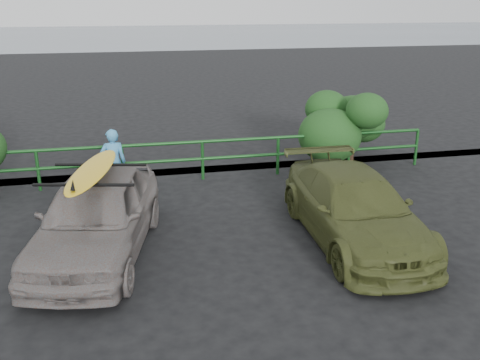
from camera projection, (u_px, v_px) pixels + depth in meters
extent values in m
plane|color=black|center=(188.00, 277.00, 9.00)|extent=(80.00, 80.00, 0.00)
plane|color=slate|center=(128.00, 36.00, 64.47)|extent=(200.00, 200.00, 0.00)
imported|color=slate|center=(97.00, 216.00, 9.58)|extent=(2.69, 4.70, 1.51)
imported|color=#424920|center=(355.00, 208.00, 10.16)|extent=(1.92, 4.56, 1.32)
imported|color=#408FC2|center=(113.00, 163.00, 12.46)|extent=(0.61, 0.42, 1.61)
ellipsoid|color=gold|center=(92.00, 171.00, 9.30)|extent=(1.11, 2.71, 0.08)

